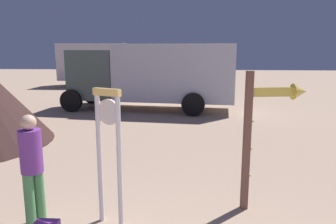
% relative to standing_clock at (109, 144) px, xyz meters
% --- Properties ---
extents(standing_clock, '(0.43, 0.26, 2.00)m').
position_rel_standing_clock_xyz_m(standing_clock, '(0.00, 0.00, 0.00)').
color(standing_clock, silver).
rests_on(standing_clock, ground_plane).
extents(arrow_sign, '(0.97, 0.33, 2.21)m').
position_rel_standing_clock_xyz_m(arrow_sign, '(2.33, 0.66, 0.25)').
color(arrow_sign, brown).
rests_on(arrow_sign, ground_plane).
extents(person_near_clock, '(0.31, 0.31, 1.63)m').
position_rel_standing_clock_xyz_m(person_near_clock, '(-1.12, -0.06, -0.31)').
color(person_near_clock, '#509559').
rests_on(person_near_clock, ground_plane).
extents(box_truck_near, '(7.29, 3.02, 2.76)m').
position_rel_standing_clock_xyz_m(box_truck_near, '(-0.40, 9.24, 0.33)').
color(box_truck_near, silver).
rests_on(box_truck_near, ground_plane).
extents(box_truck_far, '(6.72, 2.49, 2.96)m').
position_rel_standing_clock_xyz_m(box_truck_far, '(-4.90, 18.07, 0.40)').
color(box_truck_far, silver).
rests_on(box_truck_far, ground_plane).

